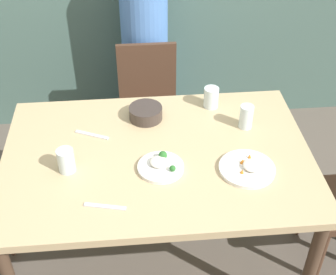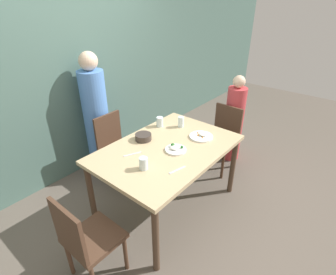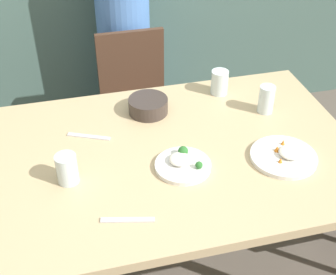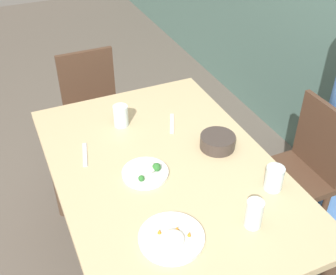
% 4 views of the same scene
% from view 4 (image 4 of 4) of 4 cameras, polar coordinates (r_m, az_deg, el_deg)
% --- Properties ---
extents(ground_plane, '(10.00, 10.00, 0.00)m').
position_cam_4_polar(ground_plane, '(2.54, -0.29, -17.44)').
color(ground_plane, '#60564C').
extents(dining_table, '(1.47, 1.00, 0.77)m').
position_cam_4_polar(dining_table, '(2.02, -0.35, -5.76)').
color(dining_table, tan).
rests_on(dining_table, ground_plane).
extents(chair_adult_spot, '(0.40, 0.40, 0.87)m').
position_cam_4_polar(chair_adult_spot, '(2.54, 17.32, -4.17)').
color(chair_adult_spot, '#4C3323').
rests_on(chair_adult_spot, ground_plane).
extents(chair_empty_left, '(0.40, 0.40, 0.87)m').
position_cam_4_polar(chair_empty_left, '(2.96, -9.90, 3.53)').
color(chair_empty_left, '#4C3323').
rests_on(chair_empty_left, ground_plane).
extents(bowl_curry, '(0.17, 0.17, 0.07)m').
position_cam_4_polar(bowl_curry, '(2.08, 6.74, -0.52)').
color(bowl_curry, '#3D332D').
rests_on(bowl_curry, dining_table).
extents(plate_rice_adult, '(0.26, 0.26, 0.04)m').
position_cam_4_polar(plate_rice_adult, '(1.66, 0.51, -13.41)').
color(plate_rice_adult, white).
rests_on(plate_rice_adult, dining_table).
extents(plate_rice_child, '(0.21, 0.21, 0.06)m').
position_cam_4_polar(plate_rice_child, '(1.92, -2.99, -4.66)').
color(plate_rice_child, white).
rests_on(plate_rice_child, dining_table).
extents(glass_water_tall, '(0.08, 0.08, 0.12)m').
position_cam_4_polar(glass_water_tall, '(2.23, -6.40, 2.95)').
color(glass_water_tall, silver).
rests_on(glass_water_tall, dining_table).
extents(glass_water_short, '(0.07, 0.07, 0.13)m').
position_cam_4_polar(glass_water_short, '(1.70, 11.58, -10.09)').
color(glass_water_short, silver).
rests_on(glass_water_short, dining_table).
extents(glass_water_center, '(0.08, 0.08, 0.11)m').
position_cam_4_polar(glass_water_center, '(1.88, 14.18, -5.37)').
color(glass_water_center, silver).
rests_on(glass_water_center, dining_table).
extents(fork_steel, '(0.17, 0.09, 0.01)m').
position_cam_4_polar(fork_steel, '(2.25, 0.54, 1.94)').
color(fork_steel, silver).
rests_on(fork_steel, dining_table).
extents(spoon_steel, '(0.18, 0.06, 0.01)m').
position_cam_4_polar(spoon_steel, '(2.08, -11.20, -2.27)').
color(spoon_steel, silver).
rests_on(spoon_steel, dining_table).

